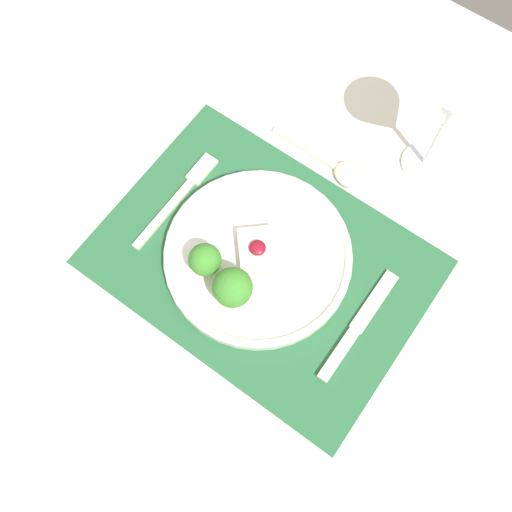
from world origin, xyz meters
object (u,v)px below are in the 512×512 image
at_px(knife, 353,332).
at_px(wine_glass_near, 452,109).
at_px(fork, 181,194).
at_px(dinner_plate, 253,260).
at_px(spoon, 343,170).

height_order(knife, wine_glass_near, wine_glass_near).
bearing_deg(wine_glass_near, fork, -135.82).
height_order(dinner_plate, wine_glass_near, wine_glass_near).
bearing_deg(knife, fork, 175.19).
distance_m(dinner_plate, knife, 0.17).
bearing_deg(wine_glass_near, dinner_plate, -112.18).
bearing_deg(dinner_plate, knife, -0.32).
xyz_separation_m(fork, knife, (0.32, -0.03, 0.00)).
relative_size(spoon, wine_glass_near, 0.86).
height_order(knife, spoon, spoon).
bearing_deg(spoon, knife, -53.69).
bearing_deg(wine_glass_near, knife, -79.26).
distance_m(dinner_plate, wine_glass_near, 0.34).
relative_size(dinner_plate, knife, 1.47).
bearing_deg(spoon, fork, -134.54).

